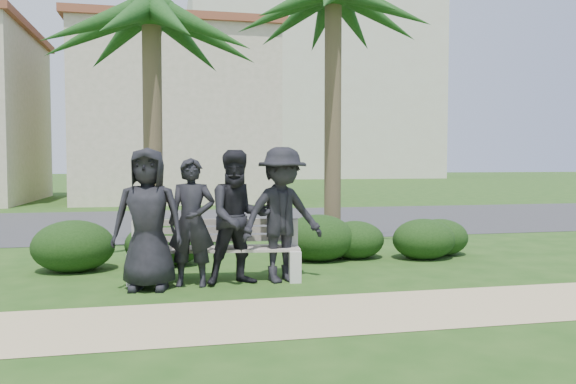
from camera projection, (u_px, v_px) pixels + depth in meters
name	position (u px, v px, depth m)	size (l,w,h in m)	color
ground	(272.00, 281.00, 7.78)	(160.00, 160.00, 0.00)	#1F4313
footpath	(303.00, 315.00, 6.02)	(30.00, 1.60, 0.01)	tan
asphalt_street	(220.00, 222.00, 15.59)	(160.00, 8.00, 0.01)	#2D2D30
stucco_bldg_right	(177.00, 117.00, 24.95)	(8.40, 8.40, 7.30)	#B8B08A
hotel_tower	(305.00, 59.00, 63.71)	(26.00, 18.00, 37.30)	beige
park_bench	(215.00, 254.00, 7.78)	(2.39, 0.80, 0.81)	gray
man_a	(148.00, 219.00, 7.21)	(0.90, 0.58, 1.83)	black
man_b	(192.00, 222.00, 7.41)	(0.62, 0.41, 1.70)	black
man_c	(238.00, 217.00, 7.52)	(0.88, 0.69, 1.81)	black
man_d	(282.00, 215.00, 7.68)	(1.20, 0.69, 1.85)	black
hedge_a	(73.00, 245.00, 8.47)	(1.22, 1.01, 0.80)	black
hedge_b	(168.00, 241.00, 8.98)	(1.17, 0.97, 0.76)	black
hedge_c	(159.00, 243.00, 9.00)	(1.07, 0.89, 0.70)	black
hedge_d	(318.00, 237.00, 9.40)	(1.22, 1.01, 0.80)	black
hedge_e	(355.00, 239.00, 9.62)	(1.01, 0.84, 0.66)	black
hedge_f	(424.00, 238.00, 9.57)	(1.08, 0.89, 0.70)	black
hedge_extra	(440.00, 236.00, 9.96)	(1.01, 0.84, 0.66)	black
palm_left	(151.00, 14.00, 9.39)	(3.00, 3.00, 5.08)	brown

